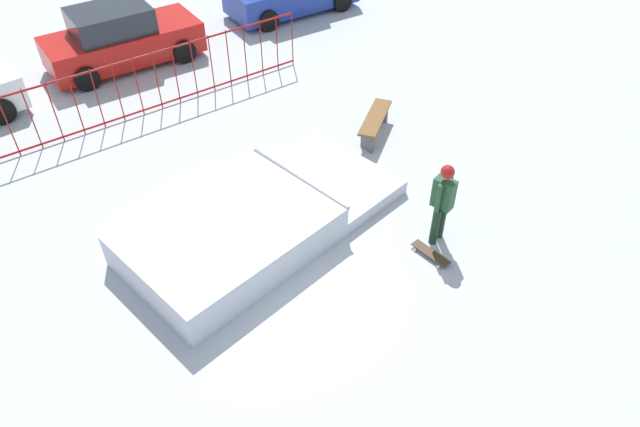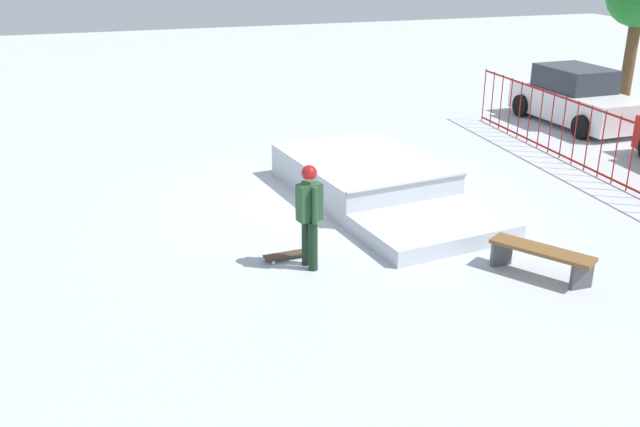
{
  "view_description": "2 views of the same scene",
  "coord_description": "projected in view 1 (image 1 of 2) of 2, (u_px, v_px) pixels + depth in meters",
  "views": [
    {
      "loc": [
        -3.8,
        -6.29,
        7.77
      ],
      "look_at": [
        0.96,
        -0.29,
        0.9
      ],
      "focal_mm": 32.91,
      "sensor_mm": 36.0,
      "label": 1
    },
    {
      "loc": [
        12.61,
        -4.5,
        4.96
      ],
      "look_at": [
        3.08,
        -1.33,
        1.0
      ],
      "focal_mm": 39.29,
      "sensor_mm": 36.0,
      "label": 2
    }
  ],
  "objects": [
    {
      "name": "parked_car_red",
      "position": [
        121.0,
        39.0,
        15.82
      ],
      "size": [
        4.22,
        2.17,
        1.6
      ],
      "rotation": [
        0.0,
        0.0,
        -0.08
      ],
      "color": "red",
      "rests_on": "ground"
    },
    {
      "name": "ground_plane",
      "position": [
        268.0,
        264.0,
        10.61
      ],
      "size": [
        60.0,
        60.0,
        0.0
      ],
      "primitive_type": "plane",
      "color": "#B2B7C1"
    },
    {
      "name": "skater",
      "position": [
        443.0,
        198.0,
        10.43
      ],
      "size": [
        0.43,
        0.42,
        1.73
      ],
      "rotation": [
        0.0,
        0.0,
        1.78
      ],
      "color": "black",
      "rests_on": "ground"
    },
    {
      "name": "skateboard",
      "position": [
        431.0,
        253.0,
        10.71
      ],
      "size": [
        0.3,
        0.81,
        0.09
      ],
      "rotation": [
        0.0,
        0.0,
        1.63
      ],
      "color": "#3F2D1E",
      "rests_on": "ground"
    },
    {
      "name": "perimeter_fence",
      "position": [
        118.0,
        92.0,
        13.65
      ],
      "size": [
        9.79,
        0.51,
        1.5
      ],
      "rotation": [
        0.0,
        0.0,
        -0.05
      ],
      "color": "maroon",
      "rests_on": "ground"
    },
    {
      "name": "skate_ramp",
      "position": [
        249.0,
        225.0,
        10.92
      ],
      "size": [
        5.68,
        3.25,
        0.74
      ],
      "rotation": [
        0.0,
        0.0,
        0.12
      ],
      "color": "silver",
      "rests_on": "ground"
    },
    {
      "name": "park_bench",
      "position": [
        375.0,
        121.0,
        13.48
      ],
      "size": [
        1.56,
        1.21,
        0.48
      ],
      "rotation": [
        0.0,
        0.0,
        3.72
      ],
      "color": "brown",
      "rests_on": "ground"
    }
  ]
}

